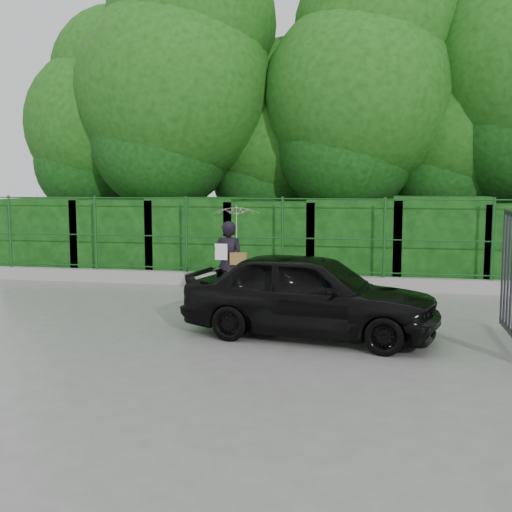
# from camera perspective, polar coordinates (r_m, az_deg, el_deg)

# --- Properties ---
(ground) EXTENTS (80.00, 80.00, 0.00)m
(ground) POSITION_cam_1_polar(r_m,az_deg,el_deg) (10.65, -3.50, -6.64)
(ground) COLOR gray
(kerb) EXTENTS (14.00, 0.25, 0.30)m
(kerb) POSITION_cam_1_polar(r_m,az_deg,el_deg) (14.94, 0.82, -2.19)
(kerb) COLOR #9E9E99
(kerb) RESTS_ON ground
(fence) EXTENTS (14.13, 0.06, 1.80)m
(fence) POSITION_cam_1_polar(r_m,az_deg,el_deg) (14.77, 1.67, 1.82)
(fence) COLOR #15461A
(fence) RESTS_ON kerb
(hedge) EXTENTS (14.20, 1.20, 2.10)m
(hedge) POSITION_cam_1_polar(r_m,az_deg,el_deg) (15.81, 1.49, 1.41)
(hedge) COLOR black
(hedge) RESTS_ON ground
(trees) EXTENTS (17.10, 6.15, 8.08)m
(trees) POSITION_cam_1_polar(r_m,az_deg,el_deg) (17.95, 6.43, 13.57)
(trees) COLOR black
(trees) RESTS_ON ground
(woman) EXTENTS (0.90, 0.89, 1.98)m
(woman) POSITION_cam_1_polar(r_m,az_deg,el_deg) (12.71, -2.03, 1.39)
(woman) COLOR black
(woman) RESTS_ON ground
(car) EXTENTS (4.21, 2.27, 1.36)m
(car) POSITION_cam_1_polar(r_m,az_deg,el_deg) (10.14, 4.84, -3.40)
(car) COLOR black
(car) RESTS_ON ground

